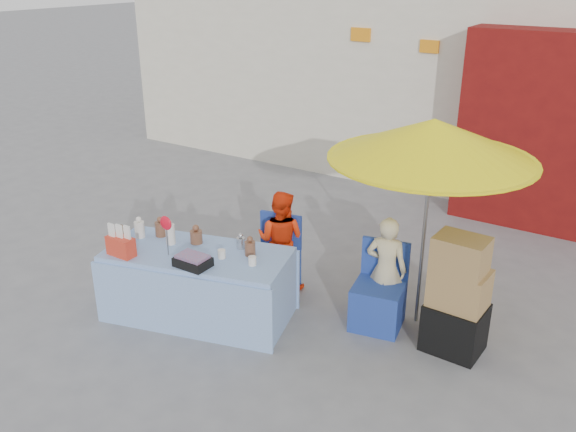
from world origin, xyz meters
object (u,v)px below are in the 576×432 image
Objects in this scene: chair_left at (274,270)px; chair_right at (378,302)px; box_stack at (457,300)px; vendor_beige at (386,270)px; market_table at (198,283)px; umbrella at (433,140)px; vendor_orange at (281,240)px.

chair_right is (1.25, 0.00, 0.00)m from chair_left.
vendor_beige is at bearing 170.22° from box_stack.
market_table is 2.39× the size of chair_right.
box_stack is at bearing -31.09° from umbrella.
umbrella is (0.30, 0.28, 1.64)m from chair_right.
market_table is 2.69m from umbrella.
market_table is 1.81× the size of vendor_beige.
umbrella is at bearing 32.33° from chair_right.
vendor_orange reaches higher than chair_left.
chair_right is 0.76× the size of vendor_beige.
market_table is 0.97× the size of umbrella.
vendor_beige is 0.54× the size of umbrella.
chair_left is 0.75× the size of vendor_orange.
umbrella is at bearing -0.49° from chair_left.
umbrella reaches higher than vendor_orange.
vendor_beige is (1.62, 0.96, 0.19)m from market_table.
vendor_orange is at bearing 162.97° from chair_right.
chair_left is at bearing 50.69° from market_table.
vendor_orange is (0.37, 0.96, 0.20)m from market_table.
vendor_orange reaches higher than market_table.
box_stack reaches higher than chair_left.
box_stack is at bearing 159.35° from vendor_beige.
chair_right is 0.74× the size of box_stack.
box_stack is (0.77, -0.13, -0.03)m from vendor_beige.
umbrella reaches higher than chair_left.
market_table reaches higher than chair_right.
chair_right is at bearing 11.64° from market_table.
chair_left is at bearing -179.94° from box_stack.
vendor_beige is (0.00, 0.13, 0.31)m from chair_right.
market_table is 1.89m from vendor_beige.
market_table is 0.91m from chair_left.
box_stack is at bearing -10.81° from chair_left.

